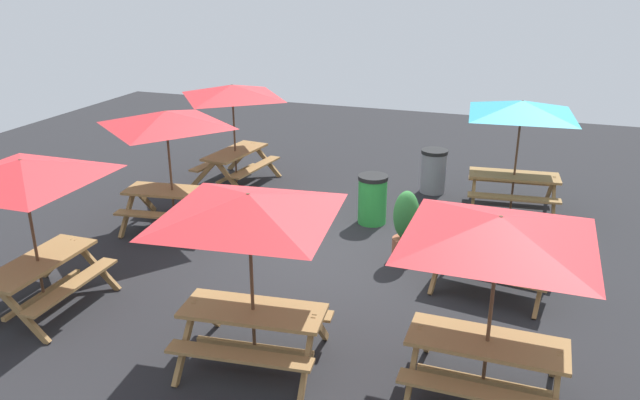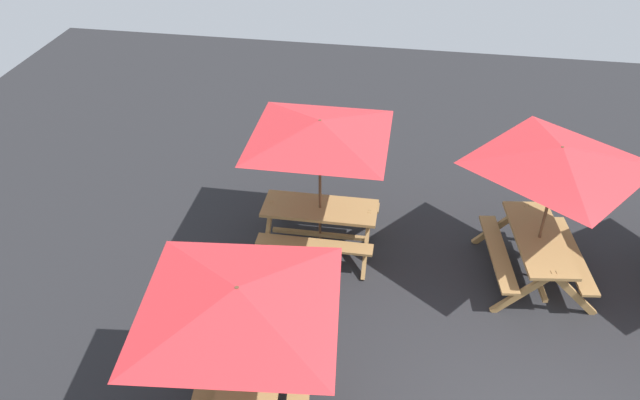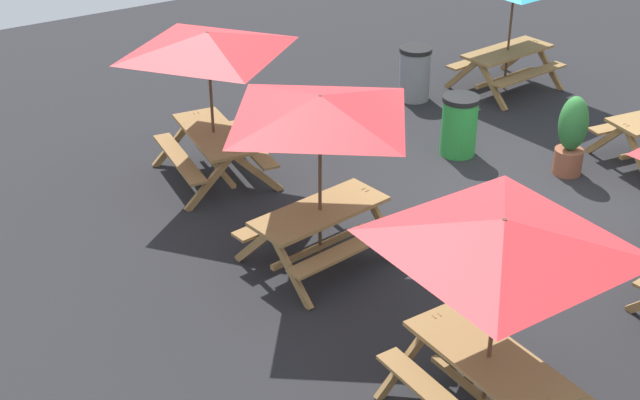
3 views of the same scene
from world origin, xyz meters
TOP-DOWN VIEW (x-y plane):
  - picnic_table_0 at (-3.11, 0.24)m, footprint 2.25×2.25m
  - picnic_table_2 at (-3.31, -3.07)m, footprint 2.83×2.83m
  - picnic_table_6 at (0.22, -3.30)m, footprint 2.81×2.81m

SIDE VIEW (x-z plane):
  - picnic_table_0 at x=-3.11m, z-range 0.82..3.16m
  - picnic_table_2 at x=-3.31m, z-range 0.82..3.16m
  - picnic_table_6 at x=0.22m, z-range 0.82..3.16m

